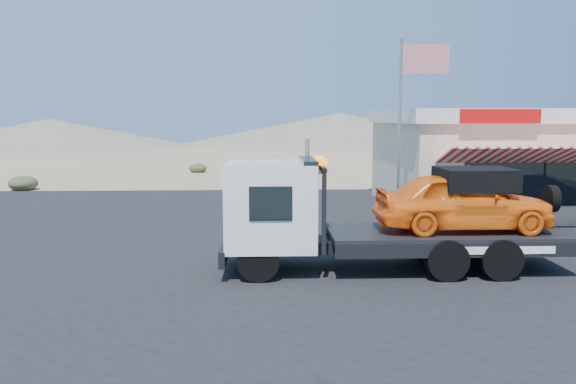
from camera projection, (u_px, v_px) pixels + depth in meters
name	position (u px, v px, depth m)	size (l,w,h in m)	color
ground	(245.00, 271.00, 13.35)	(120.00, 120.00, 0.00)	#957755
asphalt_lot	(317.00, 242.00, 16.40)	(32.00, 24.00, 0.02)	black
tow_truck	(385.00, 210.00, 13.28)	(8.01, 2.38, 2.68)	black
jerky_store	(516.00, 159.00, 22.40)	(10.40, 9.97, 3.90)	beige
flagpole	(407.00, 113.00, 17.51)	(1.55, 0.10, 6.00)	#99999E
distant_hills	(180.00, 132.00, 67.33)	(126.00, 48.00, 4.20)	#726B59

